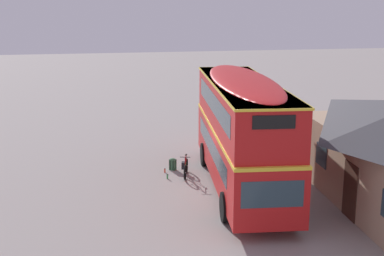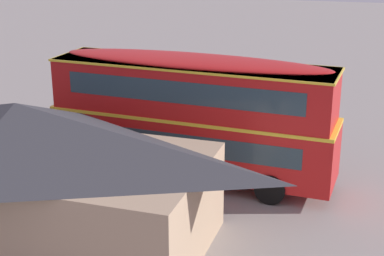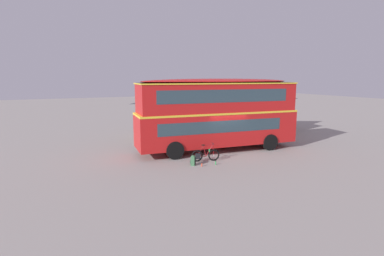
{
  "view_description": "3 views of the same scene",
  "coord_description": "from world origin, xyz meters",
  "px_view_note": "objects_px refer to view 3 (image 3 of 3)",
  "views": [
    {
      "loc": [
        20.42,
        -5.52,
        7.82
      ],
      "look_at": [
        -1.63,
        -1.3,
        2.35
      ],
      "focal_mm": 49.48,
      "sensor_mm": 36.0,
      "label": 1
    },
    {
      "loc": [
        -5.4,
        20.67,
        9.17
      ],
      "look_at": [
        0.27,
        -0.66,
        1.61
      ],
      "focal_mm": 54.66,
      "sensor_mm": 36.0,
      "label": 2
    },
    {
      "loc": [
        -10.13,
        -16.55,
        4.86
      ],
      "look_at": [
        -2.1,
        0.19,
        1.73
      ],
      "focal_mm": 28.05,
      "sensor_mm": 36.0,
      "label": 3
    }
  ],
  "objects_px": {
    "double_decker_bus": "(218,111)",
    "backpack_on_ground": "(193,160)",
    "water_bottle_red_squeeze": "(202,165)",
    "touring_bicycle": "(205,155)",
    "water_bottle_green_metal": "(216,163)"
  },
  "relations": [
    {
      "from": "double_decker_bus",
      "to": "backpack_on_ground",
      "type": "relative_size",
      "value": 19.28
    },
    {
      "from": "backpack_on_ground",
      "to": "water_bottle_red_squeeze",
      "type": "bearing_deg",
      "value": -51.92
    },
    {
      "from": "touring_bicycle",
      "to": "water_bottle_red_squeeze",
      "type": "bearing_deg",
      "value": -126.16
    },
    {
      "from": "double_decker_bus",
      "to": "water_bottle_green_metal",
      "type": "height_order",
      "value": "double_decker_bus"
    },
    {
      "from": "backpack_on_ground",
      "to": "water_bottle_green_metal",
      "type": "bearing_deg",
      "value": -19.82
    },
    {
      "from": "touring_bicycle",
      "to": "water_bottle_green_metal",
      "type": "bearing_deg",
      "value": -74.44
    },
    {
      "from": "water_bottle_green_metal",
      "to": "water_bottle_red_squeeze",
      "type": "distance_m",
      "value": 0.87
    },
    {
      "from": "water_bottle_green_metal",
      "to": "touring_bicycle",
      "type": "bearing_deg",
      "value": 105.56
    },
    {
      "from": "double_decker_bus",
      "to": "water_bottle_red_squeeze",
      "type": "bearing_deg",
      "value": -132.92
    },
    {
      "from": "touring_bicycle",
      "to": "water_bottle_green_metal",
      "type": "height_order",
      "value": "touring_bicycle"
    },
    {
      "from": "double_decker_bus",
      "to": "touring_bicycle",
      "type": "bearing_deg",
      "value": -135.42
    },
    {
      "from": "touring_bicycle",
      "to": "backpack_on_ground",
      "type": "distance_m",
      "value": 1.06
    },
    {
      "from": "touring_bicycle",
      "to": "double_decker_bus",
      "type": "bearing_deg",
      "value": 44.58
    },
    {
      "from": "double_decker_bus",
      "to": "water_bottle_green_metal",
      "type": "xyz_separation_m",
      "value": [
        -1.81,
        -2.89,
        -2.54
      ]
    },
    {
      "from": "water_bottle_green_metal",
      "to": "water_bottle_red_squeeze",
      "type": "xyz_separation_m",
      "value": [
        -0.87,
        0.01,
        -0.01
      ]
    }
  ]
}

